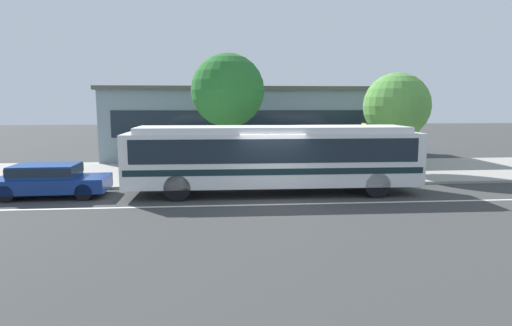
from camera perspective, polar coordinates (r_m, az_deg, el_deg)
ground_plane at (r=16.46m, az=2.22°, el=-4.89°), size 120.00×120.00×0.00m
sidewalk_slab at (r=22.80m, az=0.18°, el=-1.13°), size 60.00×8.00×0.12m
lane_stripe_center at (r=15.69m, az=2.59°, el=-5.52°), size 56.00×0.16×0.01m
transit_bus at (r=17.34m, az=2.29°, el=1.12°), size 11.69×2.63×2.74m
sedan_behind_bus at (r=18.65m, az=-25.73°, el=-1.89°), size 4.29×1.96×1.29m
pedestrian_waiting_near_sign at (r=21.22m, az=9.39°, el=0.81°), size 0.48×0.48×1.61m
pedestrian_walking_along_curb at (r=20.91m, az=15.42°, el=0.72°), size 0.48×0.48×1.72m
bus_stop_sign at (r=20.11m, az=14.06°, el=2.44°), size 0.08×0.44×2.64m
street_tree_near_stop at (r=21.85m, az=-3.76°, el=9.58°), size 3.69×3.69×6.02m
street_tree_mid_block at (r=23.13m, az=18.18°, el=7.19°), size 3.36×3.36×5.08m
station_building at (r=29.68m, az=0.27°, el=5.42°), size 19.96×7.82×4.68m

